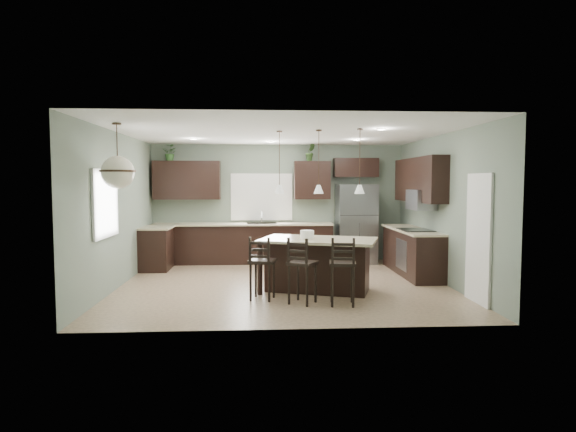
# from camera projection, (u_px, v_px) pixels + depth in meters

# --- Properties ---
(ground) EXTENTS (6.00, 6.00, 0.00)m
(ground) POSITION_uv_depth(u_px,v_px,m) (284.00, 284.00, 8.96)
(ground) COLOR #9E8466
(ground) RESTS_ON ground
(pantry_door) EXTENTS (0.04, 0.82, 2.04)m
(pantry_door) POSITION_uv_depth(u_px,v_px,m) (478.00, 239.00, 7.52)
(pantry_door) COLOR white
(pantry_door) RESTS_ON ground
(window_back) EXTENTS (1.35, 0.02, 1.00)m
(window_back) POSITION_uv_depth(u_px,v_px,m) (262.00, 197.00, 11.55)
(window_back) COLOR white
(window_back) RESTS_ON room_shell
(window_left) EXTENTS (0.02, 1.10, 1.00)m
(window_left) POSITION_uv_depth(u_px,v_px,m) (105.00, 204.00, 7.88)
(window_left) COLOR white
(window_left) RESTS_ON room_shell
(left_return_cabs) EXTENTS (0.60, 0.90, 0.90)m
(left_return_cabs) POSITION_uv_depth(u_px,v_px,m) (156.00, 249.00, 10.47)
(left_return_cabs) COLOR black
(left_return_cabs) RESTS_ON ground
(left_return_countertop) EXTENTS (0.66, 0.96, 0.04)m
(left_return_countertop) POSITION_uv_depth(u_px,v_px,m) (157.00, 227.00, 10.43)
(left_return_countertop) COLOR beige
(left_return_countertop) RESTS_ON left_return_cabs
(back_lower_cabs) EXTENTS (4.20, 0.60, 0.90)m
(back_lower_cabs) POSITION_uv_depth(u_px,v_px,m) (243.00, 244.00, 11.32)
(back_lower_cabs) COLOR black
(back_lower_cabs) RESTS_ON ground
(back_countertop) EXTENTS (4.20, 0.66, 0.04)m
(back_countertop) POSITION_uv_depth(u_px,v_px,m) (243.00, 224.00, 11.27)
(back_countertop) COLOR beige
(back_countertop) RESTS_ON back_lower_cabs
(sink_inset) EXTENTS (0.70, 0.45, 0.01)m
(sink_inset) POSITION_uv_depth(u_px,v_px,m) (262.00, 223.00, 11.29)
(sink_inset) COLOR gray
(sink_inset) RESTS_ON back_countertop
(faucet) EXTENTS (0.02, 0.02, 0.28)m
(faucet) POSITION_uv_depth(u_px,v_px,m) (262.00, 217.00, 11.25)
(faucet) COLOR silver
(faucet) RESTS_ON back_countertop
(back_upper_left) EXTENTS (1.55, 0.34, 0.90)m
(back_upper_left) POSITION_uv_depth(u_px,v_px,m) (187.00, 180.00, 11.27)
(back_upper_left) COLOR black
(back_upper_left) RESTS_ON room_shell
(back_upper_right) EXTENTS (0.85, 0.34, 0.90)m
(back_upper_right) POSITION_uv_depth(u_px,v_px,m) (312.00, 180.00, 11.44)
(back_upper_right) COLOR black
(back_upper_right) RESTS_ON room_shell
(fridge_header) EXTENTS (1.05, 0.34, 0.45)m
(fridge_header) POSITION_uv_depth(u_px,v_px,m) (356.00, 168.00, 11.48)
(fridge_header) COLOR black
(fridge_header) RESTS_ON room_shell
(right_lower_cabs) EXTENTS (0.60, 2.35, 0.90)m
(right_lower_cabs) POSITION_uv_depth(u_px,v_px,m) (412.00, 252.00, 9.96)
(right_lower_cabs) COLOR black
(right_lower_cabs) RESTS_ON ground
(right_countertop) EXTENTS (0.66, 2.35, 0.04)m
(right_countertop) POSITION_uv_depth(u_px,v_px,m) (411.00, 230.00, 9.92)
(right_countertop) COLOR beige
(right_countertop) RESTS_ON right_lower_cabs
(cooktop) EXTENTS (0.58, 0.75, 0.02)m
(cooktop) POSITION_uv_depth(u_px,v_px,m) (416.00, 230.00, 9.65)
(cooktop) COLOR black
(cooktop) RESTS_ON right_countertop
(wall_oven_front) EXTENTS (0.01, 0.72, 0.60)m
(wall_oven_front) POSITION_uv_depth(u_px,v_px,m) (401.00, 254.00, 9.66)
(wall_oven_front) COLOR gray
(wall_oven_front) RESTS_ON right_lower_cabs
(right_upper_cabs) EXTENTS (0.34, 2.35, 0.90)m
(right_upper_cabs) POSITION_uv_depth(u_px,v_px,m) (419.00, 180.00, 9.86)
(right_upper_cabs) COLOR black
(right_upper_cabs) RESTS_ON room_shell
(microwave) EXTENTS (0.40, 0.75, 0.40)m
(microwave) POSITION_uv_depth(u_px,v_px,m) (421.00, 200.00, 9.61)
(microwave) COLOR gray
(microwave) RESTS_ON right_upper_cabs
(refrigerator) EXTENTS (0.90, 0.74, 1.85)m
(refrigerator) POSITION_uv_depth(u_px,v_px,m) (356.00, 224.00, 11.32)
(refrigerator) COLOR gray
(refrigerator) RESTS_ON ground
(kitchen_island) EXTENTS (2.20, 1.67, 0.92)m
(kitchen_island) POSITION_uv_depth(u_px,v_px,m) (318.00, 265.00, 8.34)
(kitchen_island) COLOR black
(kitchen_island) RESTS_ON ground
(serving_dish) EXTENTS (0.24, 0.24, 0.14)m
(serving_dish) POSITION_uv_depth(u_px,v_px,m) (307.00, 234.00, 8.36)
(serving_dish) COLOR white
(serving_dish) RESTS_ON kitchen_island
(bar_stool_left) EXTENTS (0.47, 0.47, 1.04)m
(bar_stool_left) POSITION_uv_depth(u_px,v_px,m) (262.00, 268.00, 7.75)
(bar_stool_left) COLOR black
(bar_stool_left) RESTS_ON ground
(bar_stool_center) EXTENTS (0.54, 0.54, 1.05)m
(bar_stool_center) POSITION_uv_depth(u_px,v_px,m) (302.00, 270.00, 7.50)
(bar_stool_center) COLOR black
(bar_stool_center) RESTS_ON ground
(bar_stool_right) EXTENTS (0.44, 0.44, 1.07)m
(bar_stool_right) POSITION_uv_depth(u_px,v_px,m) (342.00, 271.00, 7.41)
(bar_stool_right) COLOR black
(bar_stool_right) RESTS_ON ground
(pendant_left) EXTENTS (0.17, 0.17, 1.10)m
(pendant_left) POSITION_uv_depth(u_px,v_px,m) (279.00, 162.00, 8.40)
(pendant_left) COLOR silver
(pendant_left) RESTS_ON room_shell
(pendant_center) EXTENTS (0.17, 0.17, 1.10)m
(pendant_center) POSITION_uv_depth(u_px,v_px,m) (319.00, 162.00, 8.22)
(pendant_center) COLOR silver
(pendant_center) RESTS_ON room_shell
(pendant_right) EXTENTS (0.17, 0.17, 1.10)m
(pendant_right) POSITION_uv_depth(u_px,v_px,m) (360.00, 161.00, 8.04)
(pendant_right) COLOR silver
(pendant_right) RESTS_ON room_shell
(chandelier) EXTENTS (0.54, 0.54, 1.00)m
(chandelier) POSITION_uv_depth(u_px,v_px,m) (117.00, 156.00, 7.29)
(chandelier) COLOR beige
(chandelier) RESTS_ON room_shell
(plant_back_left) EXTENTS (0.41, 0.38, 0.37)m
(plant_back_left) POSITION_uv_depth(u_px,v_px,m) (170.00, 153.00, 11.17)
(plant_back_left) COLOR #2F5927
(plant_back_left) RESTS_ON back_upper_left
(plant_back_right) EXTENTS (0.27, 0.24, 0.42)m
(plant_back_right) POSITION_uv_depth(u_px,v_px,m) (310.00, 152.00, 11.36)
(plant_back_right) COLOR #325324
(plant_back_right) RESTS_ON back_upper_right
(room_shell) EXTENTS (6.00, 6.00, 6.00)m
(room_shell) POSITION_uv_depth(u_px,v_px,m) (284.00, 193.00, 8.84)
(room_shell) COLOR slate
(room_shell) RESTS_ON ground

